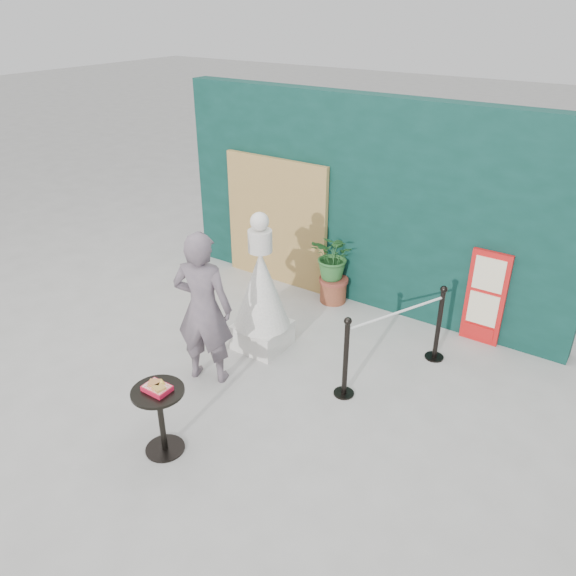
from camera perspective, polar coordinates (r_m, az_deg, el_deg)
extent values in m
plane|color=#ADAAA5|center=(6.51, -6.06, -11.93)|extent=(60.00, 60.00, 0.00)
cube|color=#092B25|center=(8.11, 7.83, 8.44)|extent=(6.00, 0.30, 3.00)
cube|color=tan|center=(8.79, -1.21, 6.74)|extent=(1.80, 0.08, 2.00)
imported|color=slate|center=(6.50, -8.60, -2.09)|extent=(0.80, 0.66, 1.89)
cube|color=red|center=(7.70, 19.42, -0.95)|extent=(0.50, 0.06, 1.30)
cube|color=beige|center=(7.52, 19.75, 1.28)|extent=(0.38, 0.02, 0.45)
cube|color=beige|center=(7.74, 19.17, -2.03)|extent=(0.38, 0.02, 0.45)
cube|color=red|center=(7.91, 18.79, -4.24)|extent=(0.38, 0.02, 0.18)
cube|color=white|center=(7.40, -2.62, -4.74)|extent=(0.63, 0.63, 0.34)
cone|color=white|center=(7.06, -2.73, -0.06)|extent=(0.73, 0.73, 1.02)
cylinder|color=silver|center=(6.79, -2.86, 4.79)|extent=(0.30, 0.30, 0.27)
sphere|color=silver|center=(6.70, -2.91, 6.76)|extent=(0.23, 0.23, 0.23)
cylinder|color=black|center=(6.11, -12.36, -15.62)|extent=(0.40, 0.40, 0.02)
cylinder|color=black|center=(5.88, -12.71, -13.12)|extent=(0.06, 0.06, 0.72)
cylinder|color=black|center=(5.64, -13.11, -10.23)|extent=(0.52, 0.52, 0.03)
cube|color=red|center=(5.62, -13.15, -9.90)|extent=(0.26, 0.19, 0.05)
cube|color=red|center=(5.60, -13.18, -9.68)|extent=(0.24, 0.17, 0.00)
cube|color=#E09152|center=(5.62, -13.41, -9.36)|extent=(0.15, 0.14, 0.02)
cube|color=#E0AE51|center=(5.55, -12.98, -9.84)|extent=(0.13, 0.13, 0.02)
cone|color=yellow|center=(5.60, -12.70, -9.24)|extent=(0.06, 0.06, 0.06)
cylinder|color=brown|center=(8.49, 4.61, -0.33)|extent=(0.39, 0.39, 0.33)
cylinder|color=#963F31|center=(8.40, 4.66, 0.82)|extent=(0.44, 0.44, 0.05)
imported|color=#29612B|center=(8.24, 4.76, 3.23)|extent=(0.65, 0.56, 0.72)
cylinder|color=black|center=(6.69, 5.68, -10.58)|extent=(0.24, 0.24, 0.02)
cylinder|color=black|center=(6.41, 5.88, -7.27)|extent=(0.06, 0.06, 0.96)
sphere|color=black|center=(6.13, 6.11, -3.35)|extent=(0.09, 0.09, 0.09)
cylinder|color=black|center=(7.49, 14.61, -6.78)|extent=(0.24, 0.24, 0.02)
cylinder|color=black|center=(7.24, 15.05, -3.71)|extent=(0.06, 0.06, 0.96)
sphere|color=black|center=(7.00, 15.55, -0.13)|extent=(0.09, 0.09, 0.09)
cylinder|color=silver|center=(6.59, 11.06, -2.48)|extent=(0.63, 1.31, 0.03)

